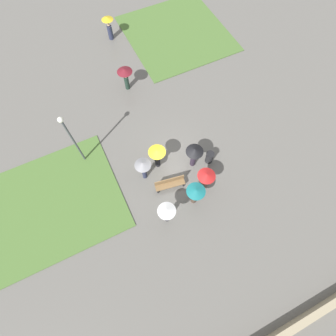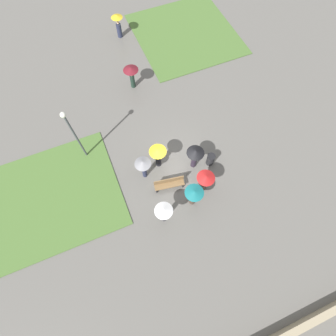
{
  "view_description": "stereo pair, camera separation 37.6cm",
  "coord_description": "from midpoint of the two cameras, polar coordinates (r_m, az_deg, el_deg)",
  "views": [
    {
      "loc": [
        -3.46,
        -6.42,
        15.24
      ],
      "look_at": [
        -0.55,
        -0.45,
        1.14
      ],
      "focal_mm": 28.0,
      "sensor_mm": 36.0,
      "label": 1
    },
    {
      "loc": [
        -3.12,
        -6.57,
        15.24
      ],
      "look_at": [
        -0.55,
        -0.45,
        1.14
      ],
      "focal_mm": 28.0,
      "sensor_mm": 36.0,
      "label": 2
    }
  ],
  "objects": [
    {
      "name": "ground_plane",
      "position": [
        16.89,
        1.79,
        0.27
      ],
      "size": [
        90.0,
        90.0,
        0.0
      ],
      "primitive_type": "plane",
      "color": "#66635E"
    },
    {
      "name": "crowd_person_grey",
      "position": [
        15.35,
        -4.73,
        0.61
      ],
      "size": [
        0.98,
        0.98,
        1.93
      ],
      "rotation": [
        0.0,
        0.0,
        2.16
      ],
      "color": "#282D47",
      "rests_on": "ground_plane"
    },
    {
      "name": "park_bench",
      "position": [
        15.91,
        0.92,
        -3.37
      ],
      "size": [
        1.88,
        0.73,
        0.9
      ],
      "rotation": [
        0.0,
        0.0,
        -0.17
      ],
      "color": "brown",
      "rests_on": "ground_plane"
    },
    {
      "name": "crowd_person_black",
      "position": [
        15.79,
        6.59,
        2.86
      ],
      "size": [
        1.07,
        1.07,
        1.9
      ],
      "rotation": [
        0.0,
        0.0,
        4.44
      ],
      "color": "#2D2333",
      "rests_on": "ground_plane"
    },
    {
      "name": "lawn_patch_far",
      "position": [
        25.0,
        4.31,
        27.14
      ],
      "size": [
        8.08,
        8.46,
        0.06
      ],
      "color": "#4C7033",
      "rests_on": "ground_plane"
    },
    {
      "name": "crowd_person_yellow",
      "position": [
        15.76,
        -1.52,
        2.95
      ],
      "size": [
        1.05,
        1.05,
        1.91
      ],
      "rotation": [
        0.0,
        0.0,
        5.54
      ],
      "color": "black",
      "rests_on": "ground_plane"
    },
    {
      "name": "crowd_person_red",
      "position": [
        15.36,
        8.8,
        -2.6
      ],
      "size": [
        1.06,
        1.06,
        1.75
      ],
      "rotation": [
        0.0,
        0.0,
        4.95
      ],
      "color": "#47382D",
      "rests_on": "ground_plane"
    },
    {
      "name": "crowd_person_teal",
      "position": [
        14.94,
        6.34,
        -5.86
      ],
      "size": [
        1.09,
        1.09,
        1.78
      ],
      "rotation": [
        0.0,
        0.0,
        5.43
      ],
      "color": "#47382D",
      "rests_on": "ground_plane"
    },
    {
      "name": "trash_bin",
      "position": [
        16.84,
        9.86,
        1.83
      ],
      "size": [
        0.52,
        0.52,
        0.93
      ],
      "color": "#232326",
      "rests_on": "ground_plane"
    },
    {
      "name": "lone_walker_far_path",
      "position": [
        19.84,
        -7.45,
        19.89
      ],
      "size": [
        1.08,
        1.08,
        1.85
      ],
      "rotation": [
        0.0,
        0.0,
        1.82
      ],
      "color": "#1E3328",
      "rests_on": "ground_plane"
    },
    {
      "name": "lamp_post",
      "position": [
        15.65,
        -19.43,
        7.64
      ],
      "size": [
        0.32,
        0.32,
        4.51
      ],
      "color": "#474C51",
      "rests_on": "ground_plane"
    },
    {
      "name": "lawn_patch_near",
      "position": [
        17.5,
        -23.66,
        -6.05
      ],
      "size": [
        8.25,
        6.85,
        0.06
      ],
      "color": "#4C7033",
      "rests_on": "ground_plane"
    },
    {
      "name": "crowd_person_white",
      "position": [
        14.33,
        -0.16,
        -9.61
      ],
      "size": [
        1.01,
        1.01,
        1.92
      ],
      "rotation": [
        0.0,
        0.0,
        0.77
      ],
      "color": "black",
      "rests_on": "ground_plane"
    },
    {
      "name": "lone_walker_mid_plaza",
      "position": [
        24.32,
        -10.33,
        28.47
      ],
      "size": [
        0.92,
        0.92,
        1.89
      ],
      "rotation": [
        0.0,
        0.0,
        5.53
      ],
      "color": "#282D47",
      "rests_on": "ground_plane"
    }
  ]
}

